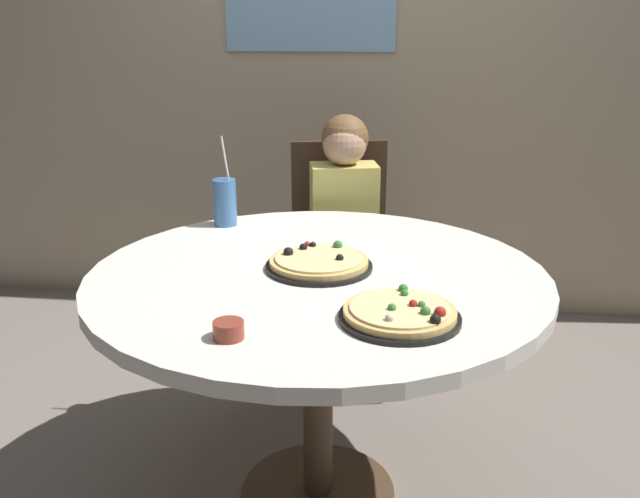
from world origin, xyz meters
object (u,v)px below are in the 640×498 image
(chair_wooden, at_px, (341,244))
(sauce_bowl, at_px, (228,330))
(soda_cup, at_px, (225,202))
(diner_child, at_px, (345,269))
(pizza_cheese, at_px, (400,314))
(pizza_veggie, at_px, (320,263))
(dining_table, at_px, (318,301))

(chair_wooden, relative_size, sauce_bowl, 13.57)
(chair_wooden, xyz_separation_m, soda_cup, (-0.36, -0.51, 0.30))
(soda_cup, bearing_deg, chair_wooden, 55.17)
(chair_wooden, height_order, diner_child, diner_child)
(sauce_bowl, bearing_deg, pizza_cheese, 20.75)
(pizza_veggie, distance_m, soda_cup, 0.55)
(pizza_cheese, bearing_deg, diner_child, 101.61)
(chair_wooden, relative_size, pizza_cheese, 3.28)
(chair_wooden, distance_m, pizza_cheese, 1.29)
(chair_wooden, height_order, pizza_cheese, chair_wooden)
(chair_wooden, xyz_separation_m, pizza_cheese, (0.25, -1.24, 0.24))
(diner_child, bearing_deg, dining_table, -91.21)
(dining_table, distance_m, diner_child, 0.78)
(dining_table, height_order, pizza_cheese, pizza_cheese)
(pizza_veggie, height_order, sauce_bowl, pizza_veggie)
(pizza_cheese, bearing_deg, chair_wooden, 101.54)
(dining_table, bearing_deg, pizza_cheese, -52.47)
(diner_child, xyz_separation_m, pizza_veggie, (-0.01, -0.73, 0.28))
(chair_wooden, distance_m, soda_cup, 0.69)
(diner_child, xyz_separation_m, soda_cup, (-0.39, -0.33, 0.35))
(diner_child, xyz_separation_m, pizza_cheese, (0.22, -1.06, 0.28))
(chair_wooden, bearing_deg, diner_child, -78.88)
(dining_table, relative_size, soda_cup, 4.20)
(pizza_veggie, relative_size, sauce_bowl, 4.36)
(dining_table, height_order, soda_cup, soda_cup)
(diner_child, bearing_deg, pizza_cheese, -78.39)
(diner_child, distance_m, soda_cup, 0.62)
(chair_wooden, height_order, pizza_veggie, chair_wooden)
(diner_child, relative_size, pizza_cheese, 3.73)
(diner_child, distance_m, pizza_veggie, 0.78)
(chair_wooden, bearing_deg, dining_table, -88.82)
(pizza_veggie, bearing_deg, diner_child, 88.91)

